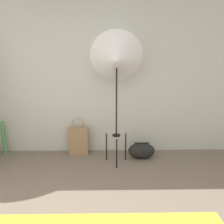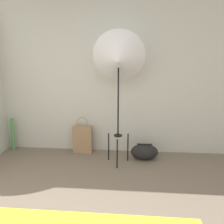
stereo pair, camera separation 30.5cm
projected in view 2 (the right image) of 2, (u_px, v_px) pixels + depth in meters
name	position (u px, v px, depth m)	size (l,w,h in m)	color
wall_back	(101.00, 78.00, 3.74)	(8.00, 0.05, 2.60)	beige
photo_umbrella	(118.00, 59.00, 3.13)	(0.79, 0.48, 2.03)	black
tote_bag	(83.00, 139.00, 3.84)	(0.33, 0.14, 0.65)	#9E7A56
duffel_bag	(144.00, 152.00, 3.59)	(0.45, 0.26, 0.27)	black
paper_roll	(13.00, 134.00, 3.96)	(0.06, 0.06, 0.59)	#56995B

